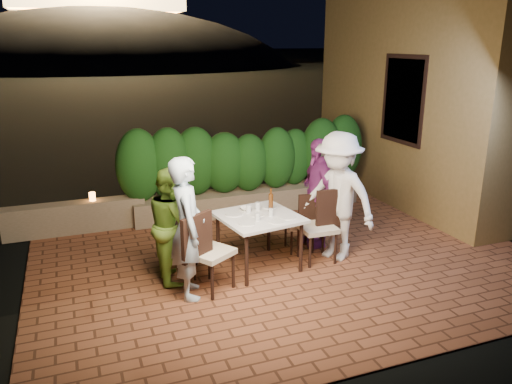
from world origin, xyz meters
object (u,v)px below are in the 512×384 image
beer_bottle (271,200)px  chair_right_front (317,226)px  dining_table (259,241)px  diner_green (172,225)px  bowl (246,209)px  chair_right_back (299,223)px  diner_purple (318,193)px  chair_left_front (210,250)px  parapet_lamp (92,197)px  diner_blue (188,228)px  chair_left_back (195,243)px  diner_white (338,197)px

beer_bottle → chair_right_front: 0.77m
dining_table → diner_green: bearing=176.2°
bowl → chair_right_back: chair_right_back is taller
diner_purple → chair_left_front: bearing=-61.7°
beer_bottle → parapet_lamp: size_ratio=2.34×
dining_table → diner_green: size_ratio=0.67×
chair_right_back → diner_purple: size_ratio=0.52×
chair_left_front → diner_blue: bearing=155.1°
beer_bottle → chair_right_front: (0.64, -0.17, -0.40)m
parapet_lamp → diner_purple: bearing=-30.5°
diner_blue → diner_purple: bearing=-60.6°
chair_left_front → chair_left_back: 0.54m
chair_right_front → beer_bottle: bearing=-13.6°
dining_table → diner_blue: (-1.07, -0.43, 0.49)m
parapet_lamp → chair_left_back: bearing=-61.6°
dining_table → chair_right_back: 0.85m
chair_left_front → diner_white: size_ratio=0.58×
chair_left_back → diner_white: diner_white is taller
diner_green → diner_purple: 2.30m
parapet_lamp → beer_bottle: bearing=-44.6°
chair_left_back → diner_purple: 2.03m
chair_left_back → parapet_lamp: (-1.16, 2.15, 0.14)m
diner_green → diner_purple: (2.27, 0.36, 0.08)m
chair_right_front → diner_green: diner_green is taller
chair_left_front → chair_left_back: bearing=64.3°
dining_table → chair_right_back: (0.77, 0.34, 0.05)m
beer_bottle → bowl: bearing=146.9°
diner_green → diner_white: size_ratio=0.82×
diner_purple → chair_right_back: bearing=-69.0°
chair_right_front → diner_blue: (-1.91, -0.34, 0.35)m
chair_right_back → diner_green: diner_green is taller
dining_table → diner_white: bearing=-4.6°
diner_white → diner_blue: bearing=-108.7°
chair_right_front → diner_white: bearing=-179.1°
dining_table → chair_left_front: 0.90m
chair_left_back → beer_bottle: bearing=-32.1°
chair_right_front → parapet_lamp: size_ratio=7.35×
parapet_lamp → diner_white: bearing=-36.9°
chair_left_back → dining_table: bearing=-38.4°
dining_table → diner_blue: diner_blue is taller
bowl → diner_blue: (-0.98, -0.70, 0.10)m
chair_right_back → diner_green: 1.97m
chair_right_front → diner_green: (-2.00, 0.16, 0.23)m
diner_blue → beer_bottle: bearing=-60.3°
bowl → chair_right_back: bearing=4.3°
dining_table → parapet_lamp: size_ratio=7.16×
dining_table → beer_bottle: bearing=21.8°
chair_left_front → parapet_lamp: (-1.23, 2.68, 0.04)m
dining_table → chair_left_back: size_ratio=1.18×
chair_left_back → chair_right_front: bearing=-36.8°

